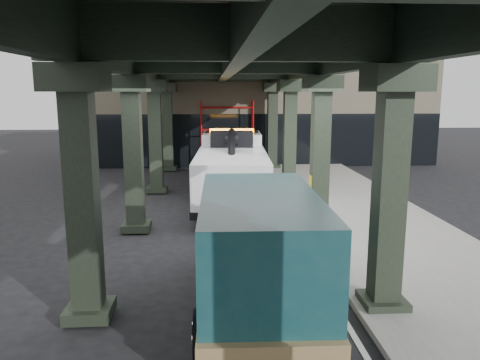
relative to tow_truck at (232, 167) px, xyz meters
name	(u,v)px	position (x,y,z in m)	size (l,w,h in m)	color
ground	(245,250)	(0.10, -6.05, -1.48)	(90.00, 90.00, 0.00)	black
sidewalk	(373,225)	(4.60, -4.05, -1.40)	(5.00, 40.00, 0.15)	gray
lane_stripe	(291,229)	(1.80, -4.05, -1.47)	(0.12, 38.00, 0.01)	silver
viaduct	(227,60)	(-0.30, -4.05, 3.99)	(7.40, 32.00, 6.40)	black
building	(253,99)	(2.10, 13.95, 2.52)	(22.00, 10.00, 8.00)	#C6B793
scaffolding	(227,133)	(0.10, 8.60, 0.63)	(3.08, 0.88, 4.00)	#B60E0F
tow_truck	(232,167)	(0.00, 0.00, 0.00)	(3.09, 9.35, 3.03)	black
towed_van	(258,246)	(0.12, -9.71, -0.12)	(2.62, 6.27, 2.52)	#133E44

